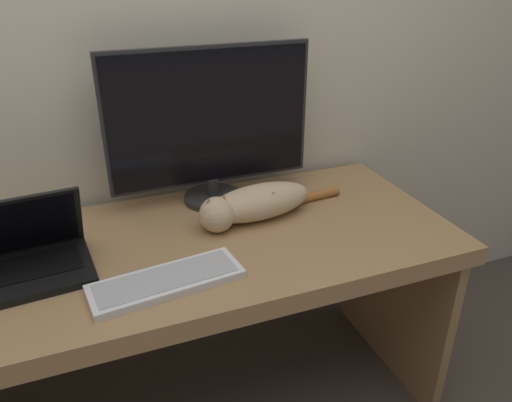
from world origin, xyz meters
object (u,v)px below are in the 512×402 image
object	(u,v)px
monitor	(210,125)
external_keyboard	(167,281)
laptop	(31,257)
cat	(254,203)

from	to	relation	value
monitor	external_keyboard	size ratio (longest dim) A/B	1.66
monitor	laptop	bearing A→B (deg)	-156.99
external_keyboard	cat	distance (m)	0.43
cat	monitor	bearing A→B (deg)	108.38
monitor	external_keyboard	distance (m)	0.57
monitor	laptop	world-z (taller)	monitor
monitor	cat	bearing A→B (deg)	-65.61
cat	external_keyboard	bearing A→B (deg)	-149.54
laptop	external_keyboard	distance (m)	0.38
monitor	laptop	size ratio (longest dim) A/B	2.14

